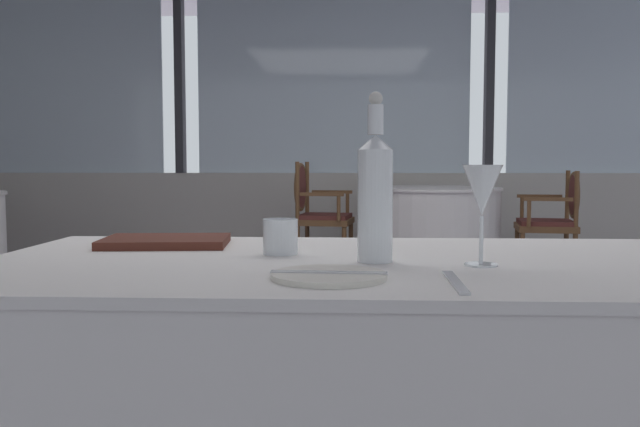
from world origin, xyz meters
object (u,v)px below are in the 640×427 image
object	(u,v)px
water_bottle	(375,194)
dining_chair_0_1	(556,215)
dining_chair_0_0	(315,207)
menu_book	(166,241)
side_plate	(329,276)
water_tumbler	(280,237)
wine_glass	(482,193)

from	to	relation	value
water_bottle	dining_chair_0_1	size ratio (longest dim) A/B	0.39
water_bottle	dining_chair_0_0	size ratio (longest dim) A/B	0.36
menu_book	dining_chair_0_1	bearing A→B (deg)	56.20
side_plate	menu_book	world-z (taller)	menu_book
water_tumbler	dining_chair_0_1	world-z (taller)	dining_chair_0_1
side_plate	water_bottle	size ratio (longest dim) A/B	0.59
water_bottle	wine_glass	size ratio (longest dim) A/B	1.74
water_tumbler	menu_book	size ratio (longest dim) A/B	0.26
side_plate	dining_chair_0_1	distance (m)	4.69
wine_glass	dining_chair_0_0	bearing A→B (deg)	97.25
side_plate	water_bottle	world-z (taller)	water_bottle
water_bottle	dining_chair_0_0	bearing A→B (deg)	94.70
wine_glass	dining_chair_0_1	xyz separation A→B (m)	(1.41, 4.21, -0.36)
water_tumbler	menu_book	bearing A→B (deg)	154.67
side_plate	wine_glass	size ratio (longest dim) A/B	1.03
water_bottle	wine_glass	bearing A→B (deg)	-12.09
dining_chair_0_0	side_plate	bearing A→B (deg)	-78.54
wine_glass	water_tumbler	xyz separation A→B (m)	(-0.41, 0.15, -0.10)
water_bottle	dining_chair_0_1	world-z (taller)	water_bottle
wine_glass	menu_book	distance (m)	0.77
dining_chair_0_1	water_bottle	bearing A→B (deg)	76.76
dining_chair_0_0	menu_book	bearing A→B (deg)	-83.81
wine_glass	water_tumbler	bearing A→B (deg)	159.78
wine_glass	dining_chair_0_0	distance (m)	4.53
water_tumbler	dining_chair_0_0	world-z (taller)	dining_chair_0_0
wine_glass	dining_chair_0_1	world-z (taller)	wine_glass
side_plate	wine_glass	xyz separation A→B (m)	(0.29, 0.16, 0.14)
wine_glass	menu_book	xyz separation A→B (m)	(-0.71, 0.29, -0.13)
side_plate	water_tumbler	distance (m)	0.33
side_plate	dining_chair_0_0	distance (m)	4.66
menu_book	dining_chair_0_0	size ratio (longest dim) A/B	0.31
wine_glass	side_plate	bearing A→B (deg)	-151.35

